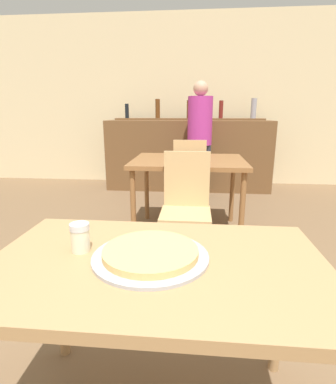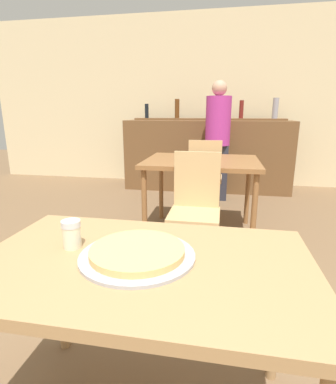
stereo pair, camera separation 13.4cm
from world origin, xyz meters
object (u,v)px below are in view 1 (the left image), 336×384
object	(u,v)px
person_standing	(200,137)
chair_far_side_front	(186,201)
chair_far_side_back	(190,172)
cheese_shaker	(80,237)
pizza_tray	(151,254)

from	to	relation	value
person_standing	chair_far_side_front	bearing A→B (deg)	-93.44
chair_far_side_back	cheese_shaker	size ratio (longest dim) A/B	8.47
pizza_tray	cheese_shaker	bearing A→B (deg)	173.05
chair_far_side_back	cheese_shaker	xyz separation A→B (m)	(-0.35, -2.58, 0.26)
cheese_shaker	pizza_tray	bearing A→B (deg)	-6.95
cheese_shaker	person_standing	size ratio (longest dim) A/B	0.07
chair_far_side_front	pizza_tray	distance (m)	1.41
cheese_shaker	person_standing	bearing A→B (deg)	81.99
chair_far_side_back	pizza_tray	world-z (taller)	chair_far_side_back
person_standing	cheese_shaker	bearing A→B (deg)	-98.01
pizza_tray	person_standing	distance (m)	3.33
chair_far_side_front	chair_far_side_back	bearing A→B (deg)	90.00
person_standing	pizza_tray	bearing A→B (deg)	-93.38
pizza_tray	cheese_shaker	size ratio (longest dim) A/B	3.81
chair_far_side_front	person_standing	distance (m)	1.96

